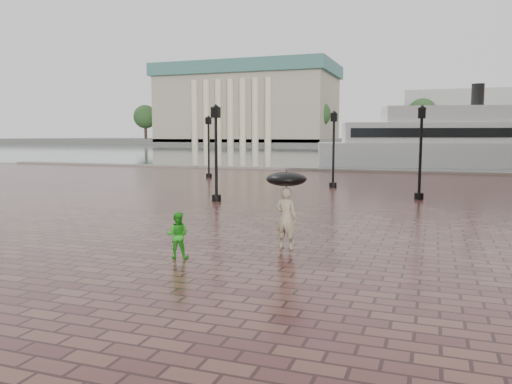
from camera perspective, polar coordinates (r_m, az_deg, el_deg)
ground at (r=12.35m, az=1.94°, el=-7.98°), size 300.00×300.00×0.00m
harbour_water at (r=103.50m, az=17.70°, el=4.46°), size 240.00×240.00×0.00m
quay_edge at (r=43.65m, az=14.86°, el=2.21°), size 80.00×0.60×0.30m
far_shore at (r=171.44m, az=18.54°, el=5.44°), size 300.00×60.00×2.00m
museum at (r=167.01m, az=-0.94°, el=10.18°), size 57.00×32.50×26.00m
far_trees at (r=149.57m, az=18.47°, el=8.57°), size 188.00×8.00×13.50m
street_lamps at (r=29.47m, az=9.47°, el=4.91°), size 21.44×14.44×4.40m
adult_pedestrian at (r=13.61m, az=3.46°, el=-2.99°), size 0.68×0.50×1.70m
child_pedestrian at (r=12.75m, az=-8.95°, el=-4.89°), size 0.66×0.56×1.17m
ferry_near at (r=52.88m, az=20.74°, el=5.34°), size 25.33×11.50×8.08m
umbrella at (r=13.47m, az=3.49°, el=1.49°), size 1.10×1.10×1.14m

